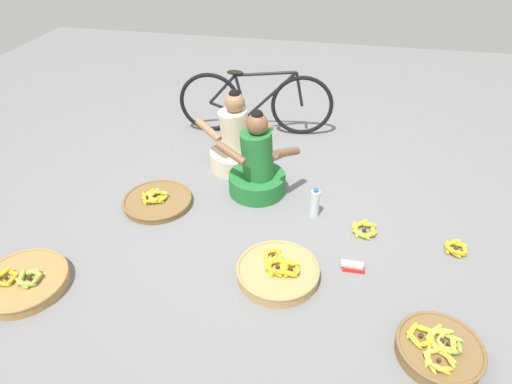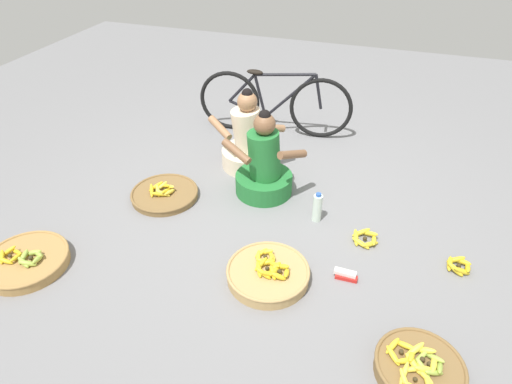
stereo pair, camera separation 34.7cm
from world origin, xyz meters
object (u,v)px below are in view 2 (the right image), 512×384
object	(u,v)px
banana_basket_front_right	(26,261)
loose_bananas_back_center	(459,265)
vendor_woman_behind	(248,142)
banana_basket_near_vendor	(268,273)
packet_carton_stack	(346,275)
banana_basket_near_bicycle	(164,194)
bicycle_leaning	(274,103)
vendor_woman_front	(264,167)
loose_bananas_back_right	(365,238)
banana_basket_mid_left	(419,368)
water_bottle	(317,208)

from	to	relation	value
banana_basket_front_right	loose_bananas_back_center	bearing A→B (deg)	17.94
vendor_woman_behind	banana_basket_near_vendor	bearing A→B (deg)	-65.31
banana_basket_front_right	loose_bananas_back_center	xyz separation A→B (m)	(3.06, 0.99, -0.02)
packet_carton_stack	banana_basket_near_bicycle	bearing A→B (deg)	164.48
packet_carton_stack	bicycle_leaning	bearing A→B (deg)	119.75
bicycle_leaning	banana_basket_near_bicycle	bearing A→B (deg)	-110.86
vendor_woman_front	banana_basket_front_right	world-z (taller)	vendor_woman_front
vendor_woman_front	loose_bananas_back_right	size ratio (longest dim) A/B	3.41
banana_basket_mid_left	water_bottle	distance (m)	1.50
vendor_woman_front	loose_bananas_back_center	size ratio (longest dim) A/B	3.96
loose_bananas_back_right	water_bottle	bearing A→B (deg)	161.20
vendor_woman_front	water_bottle	world-z (taller)	vendor_woman_front
vendor_woman_behind	banana_basket_near_bicycle	world-z (taller)	vendor_woman_behind
banana_basket_near_bicycle	loose_bananas_back_right	distance (m)	1.81
banana_basket_near_bicycle	loose_bananas_back_right	world-z (taller)	banana_basket_near_bicycle
bicycle_leaning	banana_basket_front_right	xyz separation A→B (m)	(-1.14, -2.63, -0.31)
bicycle_leaning	loose_bananas_back_center	bearing A→B (deg)	-40.45
bicycle_leaning	loose_bananas_back_right	bearing A→B (deg)	-51.68
banana_basket_front_right	loose_bananas_back_center	world-z (taller)	banana_basket_front_right
vendor_woman_front	water_bottle	distance (m)	0.62
vendor_woman_behind	banana_basket_near_bicycle	size ratio (longest dim) A/B	1.35
vendor_woman_behind	water_bottle	size ratio (longest dim) A/B	2.98
vendor_woman_behind	banana_basket_front_right	size ratio (longest dim) A/B	1.32
banana_basket_near_vendor	banana_basket_near_bicycle	bearing A→B (deg)	151.01
packet_carton_stack	banana_basket_front_right	bearing A→B (deg)	-164.55
banana_basket_near_bicycle	water_bottle	xyz separation A→B (m)	(1.38, 0.11, 0.09)
banana_basket_mid_left	banana_basket_near_bicycle	distance (m)	2.51
vendor_woman_front	water_bottle	bearing A→B (deg)	-24.92
vendor_woman_behind	banana_basket_near_bicycle	distance (m)	0.96
banana_basket_mid_left	banana_basket_front_right	world-z (taller)	banana_basket_mid_left
loose_bananas_back_center	vendor_woman_front	bearing A→B (deg)	163.73
loose_bananas_back_right	loose_bananas_back_center	xyz separation A→B (m)	(0.70, -0.09, 0.00)
vendor_woman_front	banana_basket_near_bicycle	world-z (taller)	vendor_woman_front
banana_basket_mid_left	water_bottle	bearing A→B (deg)	125.20
banana_basket_near_bicycle	loose_bananas_back_center	size ratio (longest dim) A/B	2.94
loose_bananas_back_right	packet_carton_stack	xyz separation A→B (m)	(-0.08, -0.45, -0.00)
bicycle_leaning	water_bottle	size ratio (longest dim) A/B	6.17
banana_basket_front_right	packet_carton_stack	world-z (taller)	banana_basket_front_right
banana_basket_near_vendor	loose_bananas_back_right	xyz separation A→B (m)	(0.62, 0.63, -0.03)
banana_basket_near_vendor	water_bottle	bearing A→B (deg)	76.24
vendor_woman_front	loose_bananas_back_right	xyz separation A→B (m)	(0.98, -0.40, -0.23)
water_bottle	banana_basket_mid_left	bearing A→B (deg)	-54.80
bicycle_leaning	banana_basket_front_right	world-z (taller)	bicycle_leaning
vendor_woman_front	banana_basket_mid_left	xyz separation A→B (m)	(1.42, -1.48, -0.20)
vendor_woman_front	banana_basket_front_right	size ratio (longest dim) A/B	1.32
banana_basket_front_right	loose_bananas_back_right	bearing A→B (deg)	24.52
banana_basket_near_vendor	banana_basket_front_right	xyz separation A→B (m)	(-1.75, -0.45, -0.01)
vendor_woman_front	loose_bananas_back_right	bearing A→B (deg)	-22.31
banana_basket_mid_left	water_bottle	size ratio (longest dim) A/B	1.90
vendor_woman_behind	water_bottle	distance (m)	1.07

